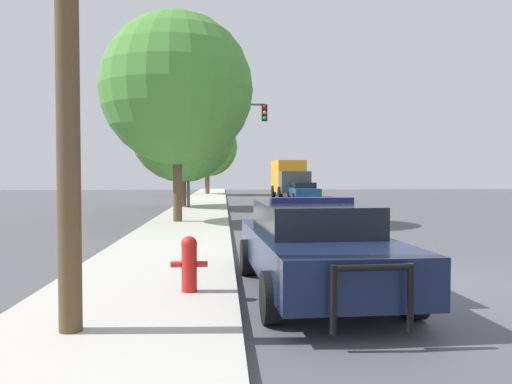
% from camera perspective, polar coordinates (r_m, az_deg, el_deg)
% --- Properties ---
extents(ground_plane, '(110.00, 110.00, 0.00)m').
position_cam_1_polar(ground_plane, '(9.47, 20.36, -9.57)').
color(ground_plane, '#4F4F54').
extents(sidewalk_left, '(3.00, 110.00, 0.13)m').
position_cam_1_polar(sidewalk_left, '(8.75, -12.34, -10.01)').
color(sidewalk_left, '#BCB7AD').
rests_on(sidewalk_left, ground_plane).
extents(police_car, '(2.27, 5.17, 1.51)m').
position_cam_1_polar(police_car, '(8.02, 6.69, -6.03)').
color(police_car, '#141E3D').
rests_on(police_car, ground_plane).
extents(fire_hydrant, '(0.55, 0.24, 0.83)m').
position_cam_1_polar(fire_hydrant, '(7.57, -7.64, -7.94)').
color(fire_hydrant, red).
rests_on(fire_hydrant, sidewalk_left).
extents(utility_pole, '(1.40, 0.26, 7.06)m').
position_cam_1_polar(utility_pole, '(6.18, -20.83, 19.75)').
color(utility_pole, brown).
rests_on(utility_pole, sidewalk_left).
extents(traffic_light, '(4.38, 0.35, 5.73)m').
position_cam_1_polar(traffic_light, '(27.33, -4.28, 6.82)').
color(traffic_light, '#424247').
rests_on(traffic_light, sidewalk_left).
extents(car_background_oncoming, '(1.98, 4.64, 1.35)m').
position_cam_1_polar(car_background_oncoming, '(35.19, 5.46, 0.09)').
color(car_background_oncoming, navy).
rests_on(car_background_oncoming, ground_plane).
extents(box_truck, '(2.55, 6.82, 3.03)m').
position_cam_1_polar(box_truck, '(40.32, 3.81, 1.62)').
color(box_truck, '#474C51').
rests_on(box_truck, ground_plane).
extents(tree_sidewalk_near, '(5.67, 5.67, 7.78)m').
position_cam_1_polar(tree_sidewalk_near, '(19.19, -9.02, 11.54)').
color(tree_sidewalk_near, brown).
rests_on(tree_sidewalk_near, sidewalk_left).
extents(tree_sidewalk_mid, '(5.87, 5.87, 7.20)m').
position_cam_1_polar(tree_sidewalk_mid, '(27.87, -8.38, 7.13)').
color(tree_sidewalk_mid, brown).
rests_on(tree_sidewalk_mid, sidewalk_left).
extents(tree_sidewalk_far, '(5.57, 5.57, 7.16)m').
position_cam_1_polar(tree_sidewalk_far, '(46.47, -5.61, 5.20)').
color(tree_sidewalk_far, brown).
rests_on(tree_sidewalk_far, sidewalk_left).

